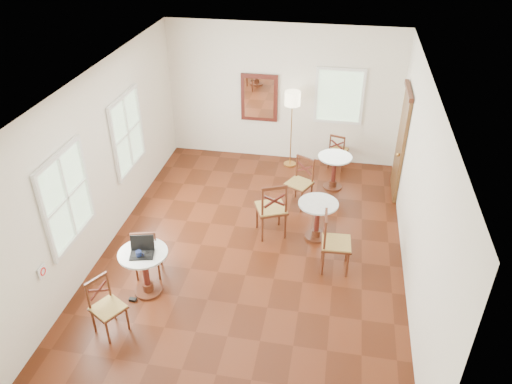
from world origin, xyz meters
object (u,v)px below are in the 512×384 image
at_px(chair_near_b, 107,307).
at_px(power_adapter, 133,300).
at_px(water_glass, 153,243).
at_px(chair_back_b, 300,183).
at_px(mouse, 146,252).
at_px(cafe_table_back, 334,168).
at_px(chair_near_a, 147,251).
at_px(chair_mid_b, 335,243).
at_px(navy_mug, 139,254).
at_px(chair_back_a, 338,151).
at_px(chair_mid_a, 271,208).
at_px(floor_lamp, 292,104).
at_px(cafe_table_mid, 317,216).
at_px(cafe_table_near, 145,268).
at_px(laptop, 142,250).

xyz_separation_m(chair_near_b, power_adapter, (0.08, 0.59, -0.41)).
height_order(water_glass, power_adapter, water_glass).
distance_m(chair_back_b, mouse, 3.50).
bearing_deg(cafe_table_back, chair_near_a, -130.71).
bearing_deg(chair_near_b, water_glass, 11.37).
height_order(chair_mid_b, navy_mug, chair_mid_b).
bearing_deg(power_adapter, chair_near_a, 86.72).
relative_size(chair_back_b, mouse, 9.38).
distance_m(chair_back_a, water_glass, 5.04).
bearing_deg(chair_near_a, chair_mid_a, -156.41).
relative_size(chair_mid_a, power_adapter, 10.13).
bearing_deg(chair_mid_a, chair_near_a, 15.31).
xyz_separation_m(floor_lamp, navy_mug, (-1.66, -4.53, -0.62)).
height_order(chair_back_a, floor_lamp, floor_lamp).
bearing_deg(water_glass, chair_mid_b, 18.41).
relative_size(cafe_table_mid, chair_mid_b, 0.71).
height_order(cafe_table_near, chair_near_b, chair_near_b).
relative_size(cafe_table_back, chair_mid_b, 0.70).
bearing_deg(water_glass, cafe_table_mid, 35.41).
distance_m(floor_lamp, power_adapter, 5.19).
xyz_separation_m(cafe_table_back, chair_near_b, (-2.88, -4.43, -0.01)).
distance_m(cafe_table_near, chair_near_b, 0.85).
xyz_separation_m(chair_near_a, chair_near_b, (-0.11, -1.22, -0.02)).
relative_size(chair_back_b, laptop, 2.42).
xyz_separation_m(chair_mid_b, mouse, (-2.69, -1.09, 0.28)).
distance_m(mouse, power_adapter, 0.83).
relative_size(chair_mid_b, mouse, 10.00).
relative_size(cafe_table_mid, chair_near_b, 0.83).
xyz_separation_m(chair_near_b, laptop, (0.25, 0.81, 0.40)).
bearing_deg(power_adapter, cafe_table_mid, 38.66).
bearing_deg(navy_mug, cafe_table_near, 85.33).
distance_m(cafe_table_mid, cafe_table_back, 1.78).
height_order(chair_back_b, water_glass, chair_back_b).
xyz_separation_m(cafe_table_near, floor_lamp, (1.65, 4.42, 0.97)).
xyz_separation_m(cafe_table_near, cafe_table_mid, (2.43, 1.85, -0.03)).
distance_m(laptop, navy_mug, 0.10).
xyz_separation_m(cafe_table_mid, chair_near_a, (-2.56, -1.44, 0.01)).
bearing_deg(laptop, navy_mug, -110.40).
distance_m(chair_back_b, power_adapter, 3.82).
xyz_separation_m(chair_mid_a, chair_mid_b, (1.13, -0.73, -0.03)).
relative_size(cafe_table_mid, chair_mid_a, 0.67).
bearing_deg(water_glass, chair_back_b, 54.50).
bearing_deg(chair_back_a, cafe_table_mid, 99.86).
bearing_deg(cafe_table_near, mouse, -11.40).
bearing_deg(chair_mid_a, chair_mid_b, 123.61).
height_order(chair_near_b, chair_mid_b, chair_mid_b).
bearing_deg(laptop, chair_mid_a, 34.75).
bearing_deg(chair_near_a, cafe_table_mid, -165.59).
bearing_deg(chair_mid_a, chair_back_a, -134.70).
bearing_deg(chair_near_b, chair_mid_a, -5.41).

